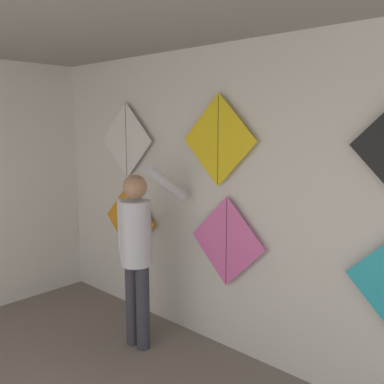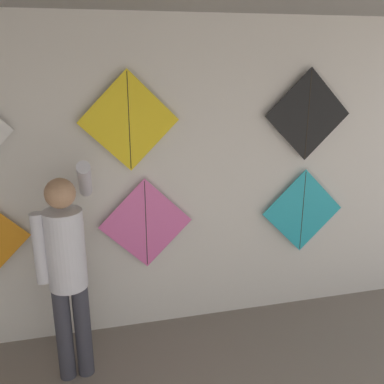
% 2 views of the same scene
% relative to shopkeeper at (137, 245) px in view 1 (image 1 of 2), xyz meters
% --- Properties ---
extents(back_panel, '(5.87, 0.06, 2.80)m').
position_rel_shopkeeper_xyz_m(back_panel, '(0.67, 0.58, 0.41)').
color(back_panel, silver).
rests_on(back_panel, ground).
extents(shopkeeper, '(0.45, 0.62, 1.76)m').
position_rel_shopkeeper_xyz_m(shopkeeper, '(0.00, 0.00, 0.00)').
color(shopkeeper, '#383842').
rests_on(shopkeeper, ground).
extents(kite_0, '(0.83, 0.04, 0.97)m').
position_rel_shopkeeper_xyz_m(kite_0, '(-0.72, 0.49, 0.04)').
color(kite_0, orange).
extents(kite_1, '(0.83, 0.01, 0.83)m').
position_rel_shopkeeper_xyz_m(kite_1, '(0.66, 0.49, 0.06)').
color(kite_1, pink).
extents(kite_3, '(0.83, 0.01, 0.83)m').
position_rel_shopkeeper_xyz_m(kite_3, '(-0.74, 0.49, 0.93)').
color(kite_3, white).
extents(kite_4, '(0.83, 0.01, 0.83)m').
position_rel_shopkeeper_xyz_m(kite_4, '(0.55, 0.49, 0.97)').
color(kite_4, yellow).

